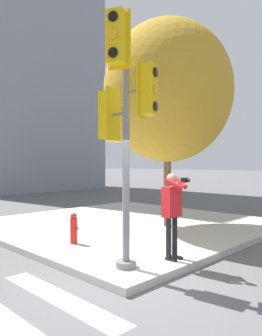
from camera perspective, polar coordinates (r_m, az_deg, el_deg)
name	(u,v)px	position (r m, az deg, el deg)	size (l,w,h in m)	color
ground_plane	(126,282)	(6.06, -0.89, -19.18)	(160.00, 160.00, 0.00)	#5B5B5E
sidewalk_corner	(127,224)	(10.83, -0.74, -9.76)	(8.00, 8.00, 0.15)	#BCB7AD
traffic_signal_pole	(125,105)	(6.02, -1.13, 10.89)	(0.91, 1.17, 4.74)	slate
person_photographer	(172,208)	(6.63, 7.21, -6.85)	(0.50, 0.53, 1.72)	black
street_tree	(168,92)	(10.26, 6.38, 13.04)	(3.89, 3.89, 6.23)	brown
fire_hydrant	(74,228)	(8.07, -9.94, -10.32)	(0.17, 0.23, 0.73)	red
building_right	(11,61)	(30.56, -20.24, 17.14)	(10.27, 12.73, 21.26)	gray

